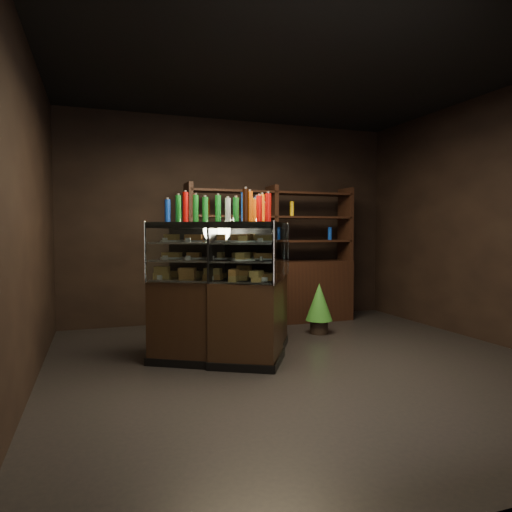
{
  "coord_description": "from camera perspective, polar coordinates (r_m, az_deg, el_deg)",
  "views": [
    {
      "loc": [
        -1.96,
        -4.11,
        1.34
      ],
      "look_at": [
        -0.41,
        0.32,
        1.09
      ],
      "focal_mm": 32.0,
      "sensor_mm": 36.0,
      "label": 1
    }
  ],
  "objects": [
    {
      "name": "back_shelving",
      "position": [
        6.66,
        1.99,
        -3.29
      ],
      "size": [
        2.5,
        0.45,
        2.0
      ],
      "rotation": [
        0.0,
        0.0,
        0.01
      ],
      "color": "black",
      "rests_on": "ground"
    },
    {
      "name": "bottles_top",
      "position": [
        4.8,
        -2.68,
        5.9
      ],
      "size": [
        1.2,
        1.01,
        0.3
      ],
      "color": "#B20C0A",
      "rests_on": "display_case"
    },
    {
      "name": "room_shell",
      "position": [
        4.6,
        6.27,
        10.56
      ],
      "size": [
        5.02,
        5.02,
        3.01
      ],
      "color": "black",
      "rests_on": "ground"
    },
    {
      "name": "potted_conifer",
      "position": [
        6.06,
        7.9,
        -5.6
      ],
      "size": [
        0.35,
        0.35,
        0.75
      ],
      "rotation": [
        0.0,
        0.0,
        -0.05
      ],
      "color": "black",
      "rests_on": "ground"
    },
    {
      "name": "food_display",
      "position": [
        4.8,
        -2.63,
        0.32
      ],
      "size": [
        1.37,
        1.15,
        0.45
      ],
      "color": "#CF7D4A",
      "rests_on": "display_case"
    },
    {
      "name": "ground",
      "position": [
        4.75,
        6.13,
        -13.34
      ],
      "size": [
        5.0,
        5.0,
        0.0
      ],
      "primitive_type": "plane",
      "color": "black",
      "rests_on": "ground"
    },
    {
      "name": "display_case",
      "position": [
        4.87,
        -2.63,
        -7.06
      ],
      "size": [
        1.77,
        1.48,
        1.45
      ],
      "rotation": [
        0.0,
        0.0,
        0.27
      ],
      "color": "black",
      "rests_on": "ground"
    }
  ]
}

